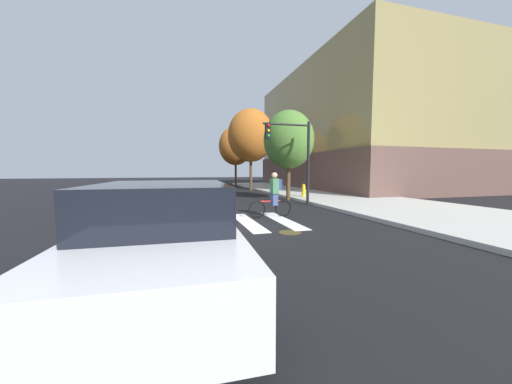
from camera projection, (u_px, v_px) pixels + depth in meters
ground_plane at (211, 224)px, 8.76m from camera, size 120.00×120.00×0.00m
sidewalk at (422, 211)px, 11.14m from camera, size 6.50×50.00×0.15m
crosswalk_stripes at (210, 224)px, 8.75m from camera, size 5.60×3.40×0.01m
manhole_cover at (290, 232)px, 7.61m from camera, size 0.64×0.64×0.01m
sedan_near at (165, 237)px, 3.82m from camera, size 2.30×4.67×1.59m
cyclist at (274, 195)px, 10.05m from camera, size 1.71×0.37×1.69m
traffic_light_near at (293, 148)px, 13.23m from camera, size 2.47×0.28×4.20m
fire_hydrant at (304, 190)px, 16.46m from camera, size 0.33×0.22×0.78m
street_tree_near at (289, 140)px, 15.71m from camera, size 2.96×2.96×5.27m
street_tree_mid at (251, 136)px, 23.11m from camera, size 3.96×3.96×7.05m
street_tree_far at (236, 146)px, 29.97m from camera, size 3.73×3.73×6.64m
corner_building at (362, 132)px, 27.30m from camera, size 14.63×21.03×11.36m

